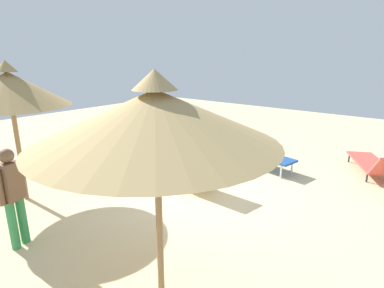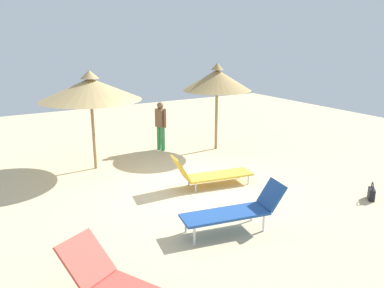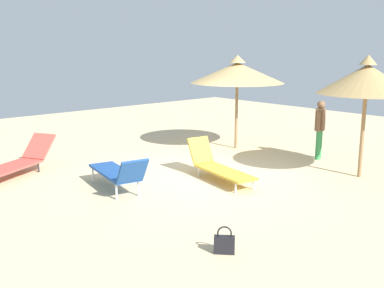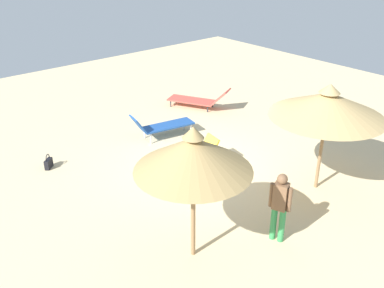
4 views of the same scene
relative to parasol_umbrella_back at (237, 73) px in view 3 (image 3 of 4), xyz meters
name	(u,v)px [view 3 (image 3 of 4)]	position (x,y,z in m)	size (l,w,h in m)	color
ground	(209,176)	(-2.59, -1.53, -2.30)	(24.00, 24.00, 0.10)	beige
parasol_umbrella_back	(237,73)	(0.00, 0.00, 0.00)	(2.74, 2.74, 2.76)	olive
parasol_umbrella_front	(367,79)	(-0.10, -4.06, 0.03)	(2.21, 2.21, 2.82)	olive
lounge_chair_edge	(118,172)	(-4.94, -1.24, -1.83)	(0.93, 2.09, 0.88)	#1E478C
lounge_chair_center	(17,161)	(-6.07, 1.40, -1.91)	(2.34, 1.65, 0.83)	#CC4C3F
lounge_chair_near_right	(218,166)	(-2.78, -2.03, -1.92)	(0.91, 2.11, 0.85)	gold
person_standing_far_left	(320,126)	(0.70, -2.42, -1.35)	(0.45, 0.30, 1.59)	#338C4C
handbag	(224,244)	(-5.38, -4.78, -2.10)	(0.30, 0.31, 0.43)	black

